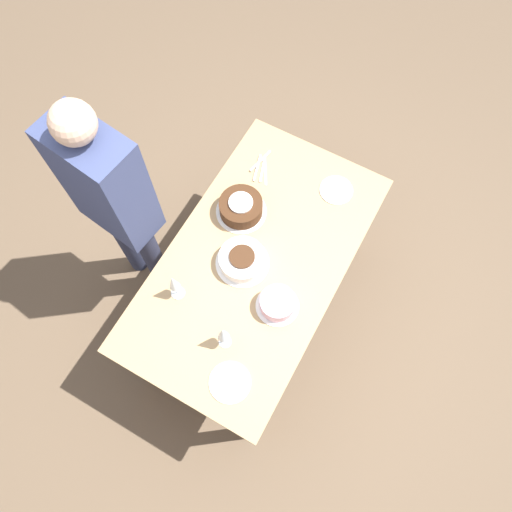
{
  "coord_description": "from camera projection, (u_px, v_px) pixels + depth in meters",
  "views": [
    {
      "loc": [
        0.84,
        0.47,
        3.08
      ],
      "look_at": [
        0.0,
        0.0,
        0.81
      ],
      "focal_mm": 35.0,
      "sensor_mm": 36.0,
      "label": 1
    }
  ],
  "objects": [
    {
      "name": "dining_table",
      "position": [
        256.0,
        268.0,
        2.62
      ],
      "size": [
        1.53,
        0.85,
        0.76
      ],
      "color": "tan",
      "rests_on": "ground_plane"
    },
    {
      "name": "person_cutting",
      "position": [
        113.0,
        198.0,
        2.38
      ],
      "size": [
        0.27,
        0.42,
        1.65
      ],
      "rotation": [
        0.0,
        0.0,
        1.44
      ],
      "color": "#2D334C",
      "rests_on": "ground_plane"
    },
    {
      "name": "cake_back_decorated",
      "position": [
        278.0,
        303.0,
        2.38
      ],
      "size": [
        0.21,
        0.21,
        0.08
      ],
      "color": "white",
      "rests_on": "dining_table"
    },
    {
      "name": "wine_glass_near",
      "position": [
        223.0,
        334.0,
        2.21
      ],
      "size": [
        0.06,
        0.06,
        0.23
      ],
      "color": "silver",
      "rests_on": "dining_table"
    },
    {
      "name": "fork_pile",
      "position": [
        261.0,
        167.0,
        2.72
      ],
      "size": [
        0.21,
        0.13,
        0.01
      ],
      "color": "silver",
      "rests_on": "dining_table"
    },
    {
      "name": "cake_center_white",
      "position": [
        242.0,
        260.0,
        2.47
      ],
      "size": [
        0.27,
        0.27,
        0.09
      ],
      "color": "white",
      "rests_on": "dining_table"
    },
    {
      "name": "dessert_plate_right",
      "position": [
        230.0,
        382.0,
        2.27
      ],
      "size": [
        0.19,
        0.19,
        0.01
      ],
      "color": "silver",
      "rests_on": "dining_table"
    },
    {
      "name": "wine_glass_far",
      "position": [
        174.0,
        283.0,
        2.31
      ],
      "size": [
        0.07,
        0.07,
        0.21
      ],
      "color": "silver",
      "rests_on": "dining_table"
    },
    {
      "name": "cake_front_chocolate",
      "position": [
        241.0,
        207.0,
        2.58
      ],
      "size": [
        0.27,
        0.27,
        0.1
      ],
      "color": "white",
      "rests_on": "dining_table"
    },
    {
      "name": "dessert_plate_left",
      "position": [
        336.0,
        190.0,
        2.67
      ],
      "size": [
        0.18,
        0.18,
        0.01
      ],
      "color": "silver",
      "rests_on": "dining_table"
    },
    {
      "name": "ground_plane",
      "position": [
        256.0,
        305.0,
        3.21
      ],
      "size": [
        12.0,
        12.0,
        0.0
      ],
      "primitive_type": "plane",
      "color": "brown"
    }
  ]
}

